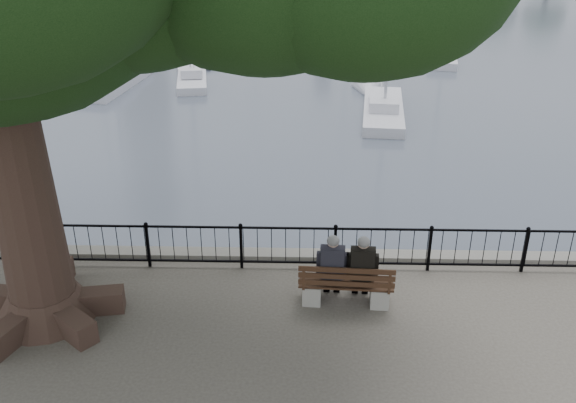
{
  "coord_description": "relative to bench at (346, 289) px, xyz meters",
  "views": [
    {
      "loc": [
        0.31,
        -9.36,
        7.32
      ],
      "look_at": [
        0.0,
        2.5,
        1.6
      ],
      "focal_mm": 40.0,
      "sensor_mm": 36.0,
      "label": 1
    }
  ],
  "objects": [
    {
      "name": "bench",
      "position": [
        0.0,
        0.0,
        0.0
      ],
      "size": [
        1.87,
        0.66,
        0.97
      ],
      "color": "gray",
      "rests_on": "ground"
    },
    {
      "name": "person_left",
      "position": [
        -0.27,
        0.12,
        0.37
      ],
      "size": [
        0.46,
        0.78,
        1.54
      ],
      "color": "black",
      "rests_on": "ground"
    },
    {
      "name": "sailboat_g",
      "position": [
        6.23,
        36.08,
        -1.05
      ],
      "size": [
        2.7,
        5.17,
        8.94
      ],
      "color": "silver",
      "rests_on": "ground"
    },
    {
      "name": "sailboat_h",
      "position": [
        -4.93,
        41.23,
        -0.97
      ],
      "size": [
        3.45,
        5.44,
        12.41
      ],
      "color": "silver",
      "rests_on": "ground"
    },
    {
      "name": "sailboat_a",
      "position": [
        -9.8,
        19.03,
        -1.04
      ],
      "size": [
        2.39,
        5.67,
        9.87
      ],
      "color": "silver",
      "rests_on": "ground"
    },
    {
      "name": "person_right",
      "position": [
        0.3,
        0.09,
        0.37
      ],
      "size": [
        0.46,
        0.78,
        1.54
      ],
      "color": "black",
      "rests_on": "ground"
    },
    {
      "name": "harbor",
      "position": [
        -1.16,
        1.8,
        -0.84
      ],
      "size": [
        260.0,
        260.0,
        1.2
      ],
      "color": "#65625D",
      "rests_on": "ground"
    },
    {
      "name": "sailboat_c",
      "position": [
        2.42,
        15.02,
        -1.02
      ],
      "size": [
        2.15,
        5.85,
        11.02
      ],
      "color": "silver",
      "rests_on": "ground"
    },
    {
      "name": "sailboat_d",
      "position": [
        6.75,
        25.1,
        -1.05
      ],
      "size": [
        2.46,
        5.65,
        9.48
      ],
      "color": "silver",
      "rests_on": "ground"
    },
    {
      "name": "sailboat_i",
      "position": [
        -7.0,
        23.53,
        -1.05
      ],
      "size": [
        2.32,
        5.13,
        9.01
      ],
      "color": "silver",
      "rests_on": "ground"
    },
    {
      "name": "sailboat_f",
      "position": [
        1.98,
        33.84,
        -1.02
      ],
      "size": [
        3.03,
        5.98,
        10.95
      ],
      "color": "silver",
      "rests_on": "ground"
    },
    {
      "name": "railing",
      "position": [
        -1.16,
        1.3,
        0.22
      ],
      "size": [
        22.06,
        0.06,
        1.0
      ],
      "color": "black",
      "rests_on": "ground"
    },
    {
      "name": "sailboat_e",
      "position": [
        -12.33,
        24.84,
        -1.01
      ],
      "size": [
        2.06,
        4.85,
        10.58
      ],
      "color": "silver",
      "rests_on": "ground"
    },
    {
      "name": "sailboat_b",
      "position": [
        -6.31,
        19.97,
        -1.02
      ],
      "size": [
        2.07,
        5.02,
        10.08
      ],
      "color": "silver",
      "rests_on": "ground"
    }
  ]
}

